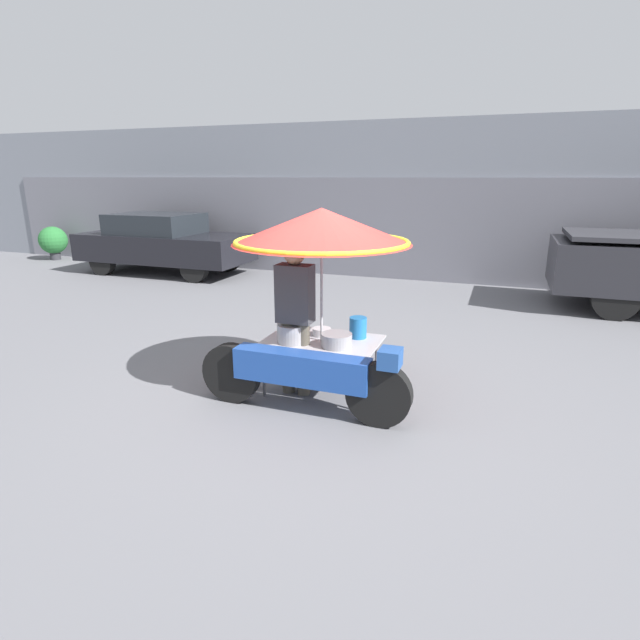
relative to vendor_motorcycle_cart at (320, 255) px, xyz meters
name	(u,v)px	position (x,y,z in m)	size (l,w,h in m)	color
ground_plane	(315,400)	(0.03, -0.22, -1.54)	(36.00, 36.00, 0.00)	slate
shopfront_building	(430,201)	(0.03, 7.67, 0.21)	(28.00, 2.06, 3.54)	gray
vendor_motorcycle_cart	(320,255)	(0.00, 0.00, 0.00)	(2.24, 1.87, 2.01)	black
vendor_person	(295,312)	(-0.24, -0.11, -0.61)	(0.38, 0.22, 1.67)	#4C473D
parked_car	(163,242)	(-6.09, 5.41, -0.78)	(4.22, 1.75, 1.45)	black
potted_plant	(53,241)	(-10.37, 6.04, -1.00)	(0.77, 0.77, 0.95)	#2D2D33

